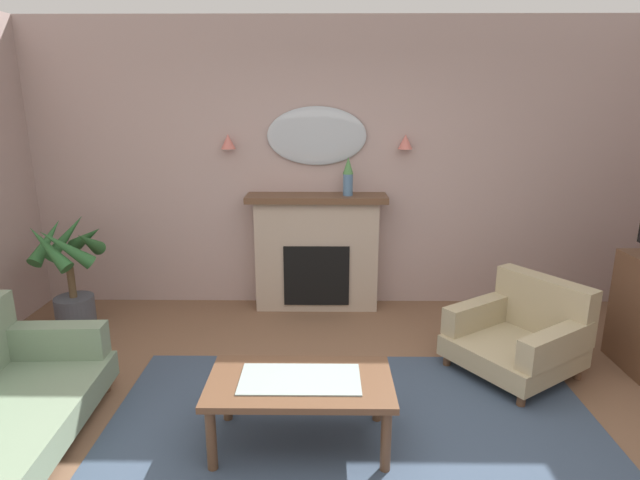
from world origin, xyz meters
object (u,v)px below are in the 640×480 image
at_px(wall_mirror, 317,136).
at_px(armchair_in_corner, 522,333).
at_px(fireplace, 317,253).
at_px(wall_sconce_left, 228,142).
at_px(mantel_vase_right, 348,176).
at_px(coffee_table, 300,388).
at_px(potted_plant_tall_palm, 71,273).
at_px(wall_sconce_right, 405,142).

xyz_separation_m(wall_mirror, armchair_in_corner, (1.60, -1.39, -1.40)).
height_order(wall_mirror, armchair_in_corner, wall_mirror).
distance_m(fireplace, armchair_in_corner, 2.05).
xyz_separation_m(fireplace, wall_mirror, (0.00, 0.14, 1.14)).
xyz_separation_m(wall_sconce_left, armchair_in_corner, (2.45, -1.34, -1.35)).
relative_size(mantel_vase_right, wall_sconce_left, 2.62).
height_order(mantel_vase_right, coffee_table, mantel_vase_right).
bearing_deg(potted_plant_tall_palm, fireplace, 13.37).
bearing_deg(fireplace, wall_sconce_right, 6.16).
bearing_deg(coffee_table, potted_plant_tall_palm, 142.22).
bearing_deg(wall_sconce_right, wall_sconce_left, 180.00).
bearing_deg(fireplace, potted_plant_tall_palm, -166.63).
xyz_separation_m(wall_sconce_left, wall_sconce_right, (1.70, 0.00, 0.00)).
bearing_deg(wall_sconce_right, armchair_in_corner, -60.67).
bearing_deg(coffee_table, mantel_vase_right, 80.45).
distance_m(fireplace, coffee_table, 2.20).
bearing_deg(armchair_in_corner, fireplace, 142.05).
distance_m(fireplace, wall_sconce_left, 1.38).
xyz_separation_m(wall_sconce_left, coffee_table, (0.79, -2.28, -1.28)).
relative_size(fireplace, wall_mirror, 1.42).
bearing_deg(wall_sconce_left, wall_mirror, 3.37).
bearing_deg(potted_plant_tall_palm, coffee_table, -37.78).
bearing_deg(wall_sconce_right, wall_mirror, 176.63).
bearing_deg(potted_plant_tall_palm, armchair_in_corner, -10.76).
distance_m(fireplace, potted_plant_tall_palm, 2.28).
relative_size(fireplace, coffee_table, 1.24).
xyz_separation_m(fireplace, armchair_in_corner, (1.60, -1.25, -0.27)).
xyz_separation_m(mantel_vase_right, coffee_table, (-0.36, -2.16, -0.96)).
distance_m(wall_mirror, potted_plant_tall_palm, 2.59).
bearing_deg(wall_mirror, potted_plant_tall_palm, -163.21).
relative_size(fireplace, armchair_in_corner, 1.21).
relative_size(fireplace, wall_sconce_right, 9.71).
xyz_separation_m(wall_mirror, wall_sconce_right, (0.85, -0.05, -0.05)).
bearing_deg(wall_sconce_right, coffee_table, -111.81).
height_order(mantel_vase_right, armchair_in_corner, mantel_vase_right).
bearing_deg(coffee_table, armchair_in_corner, 29.42).
xyz_separation_m(mantel_vase_right, potted_plant_tall_palm, (-2.51, -0.50, -0.81)).
bearing_deg(fireplace, wall_sconce_left, 173.84).
height_order(coffee_table, armchair_in_corner, armchair_in_corner).
bearing_deg(wall_mirror, wall_sconce_right, -3.37).
bearing_deg(wall_sconce_left, coffee_table, -71.01).
bearing_deg(wall_sconce_left, mantel_vase_right, -5.96).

